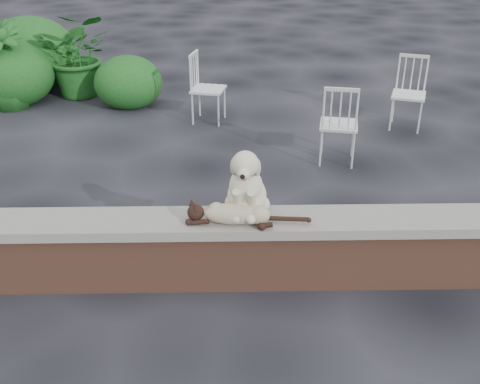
{
  "coord_description": "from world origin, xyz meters",
  "views": [
    {
      "loc": [
        0.62,
        -3.69,
        2.72
      ],
      "look_at": [
        0.7,
        0.2,
        0.7
      ],
      "focal_mm": 42.12,
      "sensor_mm": 36.0,
      "label": 1
    }
  ],
  "objects_px": {
    "chair_c": "(339,123)",
    "chair_d": "(409,94)",
    "cat": "(237,212)",
    "potted_plant_b": "(5,66)",
    "chair_e": "(208,88)",
    "dog": "(247,179)",
    "potted_plant_a": "(79,54)"
  },
  "relations": [
    {
      "from": "chair_d",
      "to": "chair_c",
      "type": "bearing_deg",
      "value": -116.3
    },
    {
      "from": "cat",
      "to": "chair_d",
      "type": "distance_m",
      "value": 4.16
    },
    {
      "from": "potted_plant_b",
      "to": "chair_e",
      "type": "bearing_deg",
      "value": -12.31
    },
    {
      "from": "chair_d",
      "to": "potted_plant_b",
      "type": "height_order",
      "value": "potted_plant_b"
    },
    {
      "from": "dog",
      "to": "chair_d",
      "type": "bearing_deg",
      "value": 64.42
    },
    {
      "from": "cat",
      "to": "potted_plant_b",
      "type": "distance_m",
      "value": 5.46
    },
    {
      "from": "chair_c",
      "to": "potted_plant_a",
      "type": "relative_size",
      "value": 0.73
    },
    {
      "from": "cat",
      "to": "potted_plant_b",
      "type": "bearing_deg",
      "value": 134.75
    },
    {
      "from": "cat",
      "to": "chair_d",
      "type": "height_order",
      "value": "chair_d"
    },
    {
      "from": "chair_c",
      "to": "potted_plant_a",
      "type": "height_order",
      "value": "potted_plant_a"
    },
    {
      "from": "chair_c",
      "to": "chair_e",
      "type": "distance_m",
      "value": 2.06
    },
    {
      "from": "chair_c",
      "to": "dog",
      "type": "bearing_deg",
      "value": 74.52
    },
    {
      "from": "dog",
      "to": "chair_c",
      "type": "distance_m",
      "value": 2.53
    },
    {
      "from": "cat",
      "to": "chair_c",
      "type": "bearing_deg",
      "value": 71.72
    },
    {
      "from": "potted_plant_a",
      "to": "potted_plant_b",
      "type": "xyz_separation_m",
      "value": [
        -0.92,
        -0.56,
        -0.02
      ]
    },
    {
      "from": "chair_c",
      "to": "potted_plant_b",
      "type": "relative_size",
      "value": 0.76
    },
    {
      "from": "dog",
      "to": "chair_d",
      "type": "height_order",
      "value": "dog"
    },
    {
      "from": "dog",
      "to": "chair_e",
      "type": "distance_m",
      "value": 3.66
    },
    {
      "from": "dog",
      "to": "chair_c",
      "type": "height_order",
      "value": "dog"
    },
    {
      "from": "dog",
      "to": "potted_plant_a",
      "type": "height_order",
      "value": "potted_plant_a"
    },
    {
      "from": "chair_d",
      "to": "chair_e",
      "type": "distance_m",
      "value": 2.65
    },
    {
      "from": "dog",
      "to": "potted_plant_a",
      "type": "bearing_deg",
      "value": 124.92
    },
    {
      "from": "dog",
      "to": "chair_e",
      "type": "relative_size",
      "value": 0.61
    },
    {
      "from": "dog",
      "to": "potted_plant_a",
      "type": "distance_m",
      "value": 5.38
    },
    {
      "from": "dog",
      "to": "cat",
      "type": "height_order",
      "value": "dog"
    },
    {
      "from": "chair_c",
      "to": "potted_plant_b",
      "type": "distance_m",
      "value": 4.88
    },
    {
      "from": "chair_e",
      "to": "chair_c",
      "type": "bearing_deg",
      "value": -119.19
    },
    {
      "from": "chair_d",
      "to": "chair_e",
      "type": "relative_size",
      "value": 1.0
    },
    {
      "from": "chair_c",
      "to": "chair_d",
      "type": "xyz_separation_m",
      "value": [
        1.11,
        1.07,
        0.0
      ]
    },
    {
      "from": "chair_e",
      "to": "potted_plant_b",
      "type": "relative_size",
      "value": 0.76
    },
    {
      "from": "dog",
      "to": "cat",
      "type": "bearing_deg",
      "value": -109.71
    },
    {
      "from": "cat",
      "to": "chair_c",
      "type": "distance_m",
      "value": 2.68
    }
  ]
}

